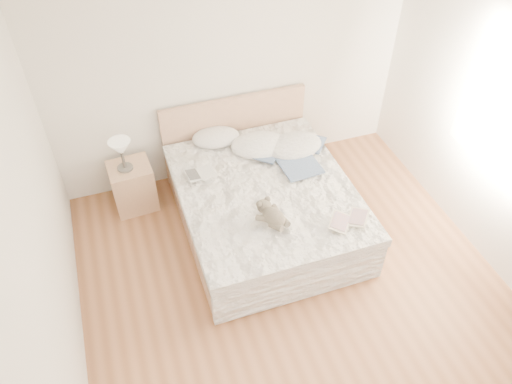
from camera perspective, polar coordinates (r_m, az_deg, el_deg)
The scene contains 15 objects.
floor at distance 4.85m, azimuth 5.55°, elevation -13.17°, with size 4.00×4.50×0.00m, color brown.
ceiling at distance 3.01m, azimuth 9.12°, elevation 16.52°, with size 4.00×4.50×0.00m, color white.
wall_back at distance 5.49m, azimuth -2.92°, elevation 14.10°, with size 4.00×0.02×2.70m, color white.
wall_left at distance 3.65m, azimuth -23.47°, elevation -9.00°, with size 0.02×4.50×2.70m, color white.
window at distance 4.95m, azimuth 27.09°, elevation 6.78°, with size 0.02×1.30×1.10m, color white.
bed at distance 5.31m, azimuth 0.77°, elevation -1.17°, with size 1.72×2.14×1.00m.
nightstand at distance 5.70m, azimuth -13.88°, elevation 0.65°, with size 0.45×0.40×0.56m, color tan.
table_lamp at distance 5.35m, azimuth -15.20°, elevation 4.74°, with size 0.29×0.29×0.36m.
pillow_left at distance 5.64m, azimuth -4.62°, elevation 6.27°, with size 0.53×0.37×0.16m, color white.
pillow_middle at distance 5.51m, azimuth 0.44°, elevation 5.38°, with size 0.64×0.45×0.19m, color white.
pillow_right at distance 5.52m, azimuth 4.38°, elevation 5.28°, with size 0.64×0.45×0.19m, color silver.
blouse at distance 5.34m, azimuth 4.59°, elevation 3.62°, with size 0.63×0.67×0.03m, color #3E5174, non-canonical shape.
photo_book at distance 5.19m, azimuth -6.41°, elevation 2.06°, with size 0.31×0.21×0.02m, color silver.
childrens_book at distance 4.76m, azimuth 10.58°, elevation -3.19°, with size 0.38×0.26×0.02m, color beige.
teddy_bear at distance 4.65m, azimuth 2.03°, elevation -3.38°, with size 0.23×0.33×0.17m, color #635A4A, non-canonical shape.
Camera 1 is at (-1.29, -2.36, 4.04)m, focal length 35.00 mm.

